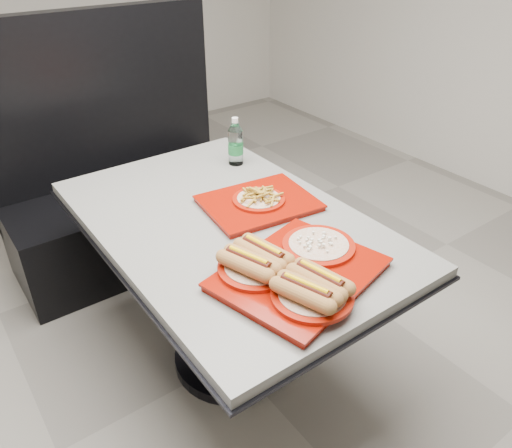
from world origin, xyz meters
TOP-DOWN VIEW (x-y plane):
  - ground at (0.00, 0.00)m, footprint 6.00×6.00m
  - diner_table at (0.00, 0.00)m, footprint 0.92×1.42m
  - booth_bench at (0.00, 1.09)m, footprint 1.30×0.57m
  - tray_near at (-0.03, -0.43)m, footprint 0.59×0.51m
  - tray_far at (0.16, 0.02)m, footprint 0.46×0.38m
  - water_bottle at (0.31, 0.40)m, footprint 0.07×0.07m

SIDE VIEW (x-z plane):
  - ground at x=0.00m, z-range 0.00..0.00m
  - booth_bench at x=0.00m, z-range -0.27..1.08m
  - diner_table at x=0.00m, z-range 0.21..0.96m
  - tray_far at x=0.16m, z-range 0.73..0.82m
  - tray_near at x=-0.03m, z-range 0.73..0.85m
  - water_bottle at x=0.31m, z-range 0.74..0.96m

